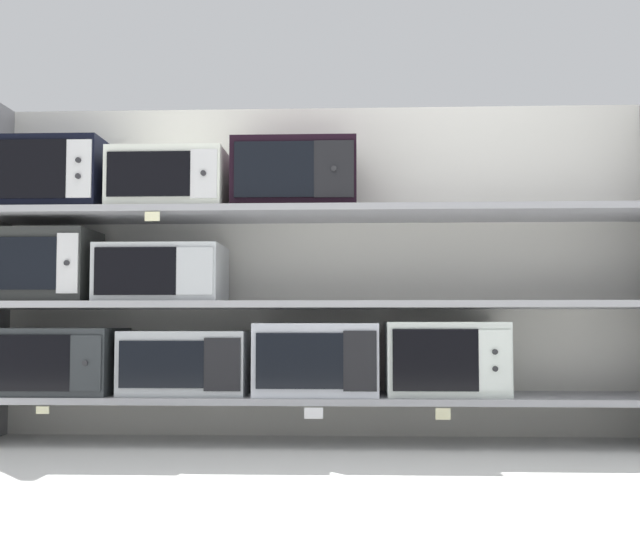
% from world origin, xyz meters
% --- Properties ---
extents(ground, '(7.08, 6.00, 0.02)m').
position_xyz_m(ground, '(0.00, -1.00, -0.01)').
color(ground, silver).
extents(back_panel, '(3.28, 0.04, 1.60)m').
position_xyz_m(back_panel, '(0.00, 0.24, 0.80)').
color(back_panel, beige).
rests_on(back_panel, ground).
extents(shelf_0, '(3.08, 0.45, 0.03)m').
position_xyz_m(shelf_0, '(0.00, 0.00, 0.20)').
color(shelf_0, '#99999E').
rests_on(shelf_0, ground).
extents(microwave_0, '(0.55, 0.43, 0.30)m').
position_xyz_m(microwave_0, '(-1.20, -0.00, 0.37)').
color(microwave_0, '#292D30').
rests_on(microwave_0, shelf_0).
extents(microwave_1, '(0.57, 0.37, 0.29)m').
position_xyz_m(microwave_1, '(-0.61, -0.00, 0.36)').
color(microwave_1, '#B1B6BA').
rests_on(microwave_1, shelf_0).
extents(microwave_2, '(0.55, 0.42, 0.32)m').
position_xyz_m(microwave_2, '(-0.01, -0.00, 0.38)').
color(microwave_2, '#B5B9C3').
rests_on(microwave_2, shelf_0).
extents(microwave_3, '(0.54, 0.35, 0.33)m').
position_xyz_m(microwave_3, '(0.57, -0.00, 0.38)').
color(microwave_3, silver).
rests_on(microwave_3, shelf_0).
extents(price_tag_0, '(0.06, 0.00, 0.03)m').
position_xyz_m(price_tag_0, '(-1.19, -0.23, 0.17)').
color(price_tag_0, beige).
extents(price_tag_1, '(0.08, 0.00, 0.05)m').
position_xyz_m(price_tag_1, '(-0.02, -0.23, 0.16)').
color(price_tag_1, white).
extents(price_tag_2, '(0.06, 0.00, 0.05)m').
position_xyz_m(price_tag_2, '(0.53, -0.23, 0.16)').
color(price_tag_2, beige).
extents(shelf_1, '(3.08, 0.45, 0.03)m').
position_xyz_m(shelf_1, '(0.00, 0.00, 0.62)').
color(shelf_1, '#99999E').
extents(microwave_4, '(0.42, 0.36, 0.33)m').
position_xyz_m(microwave_4, '(-1.27, -0.00, 0.81)').
color(microwave_4, '#2B2D2B').
rests_on(microwave_4, shelf_1).
extents(microwave_5, '(0.56, 0.38, 0.26)m').
position_xyz_m(microwave_5, '(-0.73, -0.00, 0.77)').
color(microwave_5, '#B5BABC').
rests_on(microwave_5, shelf_1).
extents(shelf_2, '(3.08, 0.45, 0.03)m').
position_xyz_m(shelf_2, '(0.00, 0.00, 1.05)').
color(shelf_2, '#99999E').
extents(microwave_6, '(0.49, 0.42, 0.32)m').
position_xyz_m(microwave_6, '(-1.23, -0.00, 1.22)').
color(microwave_6, black).
rests_on(microwave_6, shelf_2).
extents(microwave_7, '(0.52, 0.41, 0.27)m').
position_xyz_m(microwave_7, '(-0.69, -0.00, 1.20)').
color(microwave_7, silver).
rests_on(microwave_7, shelf_2).
extents(microwave_8, '(0.56, 0.36, 0.31)m').
position_xyz_m(microwave_8, '(-0.11, -0.00, 1.22)').
color(microwave_8, black).
rests_on(microwave_8, shelf_2).
extents(price_tag_3, '(0.07, 0.00, 0.04)m').
position_xyz_m(price_tag_3, '(-0.72, -0.23, 1.01)').
color(price_tag_3, beige).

